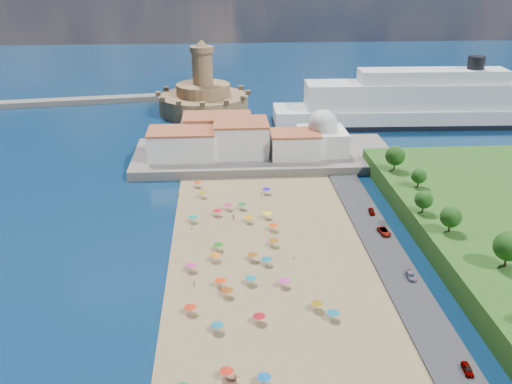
{
  "coord_description": "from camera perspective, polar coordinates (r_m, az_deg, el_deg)",
  "views": [
    {
      "loc": [
        -5.51,
        -115.04,
        67.33
      ],
      "look_at": [
        4.0,
        25.0,
        8.0
      ],
      "focal_mm": 40.0,
      "sensor_mm": 36.0,
      "label": 1
    }
  ],
  "objects": [
    {
      "name": "parked_cars",
      "position": [
        139.87,
        13.95,
        -5.98
      ],
      "size": [
        2.88,
        68.4,
        1.39
      ],
      "color": "gray",
      "rests_on": "promenade"
    },
    {
      "name": "ground",
      "position": [
        133.4,
        -0.99,
        -7.4
      ],
      "size": [
        700.0,
        700.0,
        0.0
      ],
      "primitive_type": "plane",
      "color": "#071938",
      "rests_on": "ground"
    },
    {
      "name": "beach_parasols",
      "position": [
        123.44,
        -1.51,
        -8.97
      ],
      "size": [
        31.58,
        115.1,
        2.2
      ],
      "color": "gray",
      "rests_on": "beach"
    },
    {
      "name": "domed_building",
      "position": [
        198.18,
        6.65,
        5.63
      ],
      "size": [
        16.0,
        16.0,
        15.0
      ],
      "color": "silver",
      "rests_on": "terrace"
    },
    {
      "name": "beachgoers",
      "position": [
        128.02,
        -3.03,
        -8.27
      ],
      "size": [
        31.44,
        93.58,
        1.89
      ],
      "color": "tan",
      "rests_on": "beach"
    },
    {
      "name": "jetty",
      "position": [
        232.72,
        -5.35,
        6.3
      ],
      "size": [
        18.0,
        70.0,
        2.4
      ],
      "primitive_type": "cube",
      "color": "#59544C",
      "rests_on": "ground"
    },
    {
      "name": "terrace",
      "position": [
        199.83,
        0.79,
        3.68
      ],
      "size": [
        90.0,
        36.0,
        3.0
      ],
      "primitive_type": "cube",
      "color": "#59544C",
      "rests_on": "ground"
    },
    {
      "name": "cruise_ship",
      "position": [
        250.24,
        16.96,
        8.31
      ],
      "size": [
        130.66,
        23.06,
        28.41
      ],
      "color": "black",
      "rests_on": "ground"
    },
    {
      "name": "hillside_trees",
      "position": [
        133.28,
        20.67,
        -4.06
      ],
      "size": [
        16.28,
        110.95,
        7.96
      ],
      "color": "#382314",
      "rests_on": "hillside"
    },
    {
      "name": "fortress",
      "position": [
        260.28,
        -5.28,
        9.34
      ],
      "size": [
        40.0,
        40.0,
        32.4
      ],
      "color": "olive",
      "rests_on": "ground"
    },
    {
      "name": "waterfront_buildings",
      "position": [
        197.84,
        -3.0,
        5.39
      ],
      "size": [
        57.0,
        29.0,
        11.0
      ],
      "color": "silver",
      "rests_on": "terrace"
    }
  ]
}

